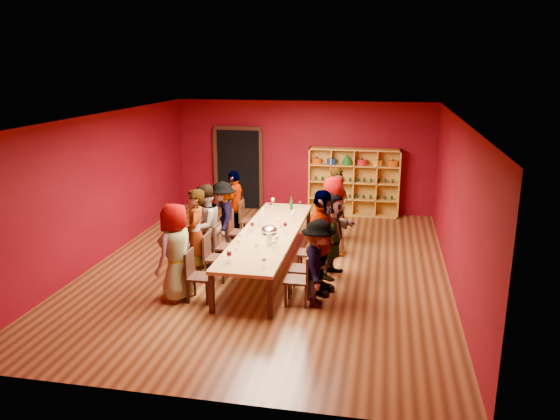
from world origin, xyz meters
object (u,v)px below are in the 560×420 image
object	(u,v)px
person_left_2	(205,226)
chair_person_left_0	(196,273)
person_right_0	(318,264)
chair_person_right_4	(325,219)
person_right_2	(332,235)
chair_person_left_4	(246,218)
person_right_3	(333,216)
shelving_unit	(354,179)
chair_person_right_2	(313,250)
person_left_1	(195,235)
person_right_4	(338,205)
chair_person_right_3	(321,231)
chair_person_right_0	(302,277)
chair_person_right_1	(306,266)
person_left_3	(223,217)
wine_bottle	(291,205)
chair_person_left_2	(223,244)
person_right_1	(321,243)
tasting_table	(269,234)
chair_person_left_1	(213,255)
person_left_4	(235,205)
person_left_0	(176,252)
spittoon_bowl	(269,230)

from	to	relation	value
person_left_2	chair_person_left_0	bearing A→B (deg)	27.40
person_left_2	person_right_0	distance (m)	2.82
chair_person_right_4	person_right_2	bearing A→B (deg)	-80.73
chair_person_left_0	chair_person_left_4	distance (m)	3.48
chair_person_left_4	person_right_3	bearing A→B (deg)	-18.22
shelving_unit	chair_person_right_2	size ratio (longest dim) A/B	2.70
person_left_2	person_left_1	bearing A→B (deg)	17.68
person_right_4	chair_person_left_4	bearing A→B (deg)	117.62
chair_person_right_3	person_left_1	bearing A→B (deg)	-139.03
person_left_1	chair_person_right_0	distance (m)	2.30
chair_person_right_2	person_right_0	bearing A→B (deg)	-79.05
chair_person_right_1	chair_person_right_3	distance (m)	2.10
person_right_0	chair_person_right_4	world-z (taller)	person_right_0
person_left_3	person_right_4	distance (m)	2.64
person_right_0	wine_bottle	size ratio (longest dim) A/B	5.00
chair_person_left_2	person_right_1	bearing A→B (deg)	-23.44
chair_person_right_1	person_right_3	size ratio (longest dim) A/B	0.52
person_right_3	shelving_unit	bearing A→B (deg)	-16.45
tasting_table	chair_person_right_1	bearing A→B (deg)	-48.81
chair_person_left_1	person_right_1	xyz separation A→B (m)	(2.07, -0.24, 0.45)
chair_person_left_2	chair_person_right_2	distance (m)	1.82
chair_person_right_0	person_right_0	distance (m)	0.37
person_right_3	wine_bottle	distance (m)	1.23
person_left_1	chair_person_right_3	bearing A→B (deg)	115.35
tasting_table	chair_person_left_2	distance (m)	0.94
chair_person_left_2	chair_person_right_3	world-z (taller)	same
person_left_4	chair_person_right_4	xyz separation A→B (m)	(2.08, 0.24, -0.30)
chair_person_left_4	person_left_4	bearing A→B (deg)	180.00
person_left_0	person_right_4	world-z (taller)	person_right_4
person_left_0	person_right_0	size ratio (longest dim) A/B	1.14
person_left_3	person_left_4	distance (m)	0.92
tasting_table	person_left_3	world-z (taller)	person_left_3
spittoon_bowl	person_right_1	bearing A→B (deg)	-39.87
person_right_1	chair_person_right_4	bearing A→B (deg)	19.73
person_left_2	chair_person_right_2	bearing A→B (deg)	103.89
person_left_0	chair_person_left_1	xyz separation A→B (m)	(0.34, 0.94, -0.36)
chair_person_left_0	person_right_1	size ratio (longest dim) A/B	0.47
chair_person_left_4	chair_person_right_1	distance (m)	3.33
person_left_0	person_right_4	bearing A→B (deg)	163.39
chair_person_left_0	shelving_unit	bearing A→B (deg)	69.13
person_left_1	wine_bottle	size ratio (longest dim) A/B	5.78
person_left_4	person_right_3	xyz separation A→B (m)	(2.34, -0.68, 0.05)
person_left_1	person_left_2	distance (m)	0.65
shelving_unit	chair_person_left_1	xyz separation A→B (m)	(-2.31, -5.11, -0.49)
chair_person_left_2	person_right_0	world-z (taller)	person_right_0
chair_person_right_0	wine_bottle	distance (m)	3.41
person_left_0	chair_person_right_4	xyz separation A→B (m)	(2.16, 3.72, -0.36)
person_left_3	person_right_1	bearing A→B (deg)	32.60
chair_person_right_0	person_right_1	distance (m)	0.73
chair_person_left_0	person_right_3	size ratio (longest dim) A/B	0.52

